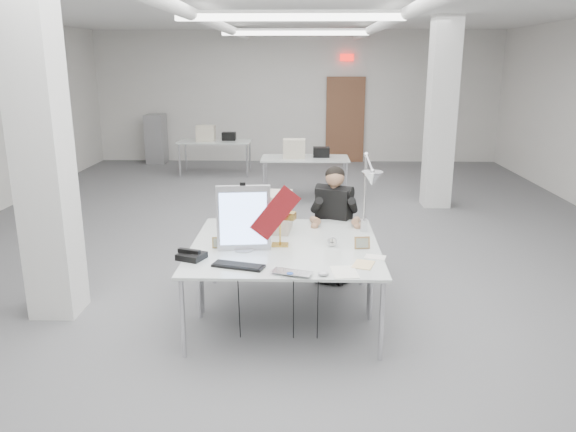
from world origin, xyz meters
The scene contains 23 objects.
room_shell centered at (0.04, 0.13, 1.69)m, with size 10.04×14.04×3.24m.
desk_main centered at (0.00, -2.50, 0.74)m, with size 1.80×0.90×0.03m, color silver.
desk_second centered at (0.00, -1.60, 0.74)m, with size 1.80×0.90×0.03m, color silver.
bg_desk_a centered at (0.20, 3.00, 0.74)m, with size 1.60×0.80×0.03m, color silver.
bg_desk_b centered at (-1.80, 5.20, 0.74)m, with size 1.60×0.80×0.03m, color silver.
filing_cabinet centered at (-3.50, 6.65, 0.60)m, with size 0.45×0.55×1.20m, color gray.
office_chair centered at (0.52, -1.03, 0.54)m, with size 0.53×0.53×1.09m, color black, non-canonical shape.
seated_person centered at (0.52, -1.08, 0.90)m, with size 0.48×0.60×0.90m, color black, non-canonical shape.
monitor centered at (-0.38, -2.22, 1.06)m, with size 0.50×0.05×0.62m, color #B1B0B5.
pennant centered at (-0.08, -2.26, 1.13)m, with size 0.50×0.01×0.21m, color maroon.
keyboard centered at (-0.38, -2.68, 0.77)m, with size 0.45×0.15×0.02m, color black.
laptop centered at (0.07, -2.89, 0.77)m, with size 0.34×0.22×0.03m, color #AAAAAE.
mouse centered at (0.34, -2.87, 0.77)m, with size 0.10×0.06×0.04m, color #B4B3B8.
bankers_lamp centered at (-0.05, -2.09, 0.94)m, with size 0.33×0.13×0.38m, color gold, non-canonical shape.
desk_phone centered at (-0.82, -2.49, 0.78)m, with size 0.22×0.20×0.06m, color black.
picture_frame_left centered at (-0.62, -2.17, 0.81)m, with size 0.14×0.01×0.11m, color #AA8C49.
picture_frame_right centered at (0.73, -2.16, 0.81)m, with size 0.15×0.01×0.12m, color #AC7F4A.
desk_clock centered at (0.45, -2.10, 0.81)m, with size 0.09×0.09×0.03m, color #BBBBC0.
paper_stack_a centered at (0.52, -2.78, 0.76)m, with size 0.21×0.30×0.01m, color white.
paper_stack_b centered at (0.70, -2.60, 0.76)m, with size 0.17×0.23×0.01m, color #FFDA98.
paper_stack_c centered at (0.83, -2.40, 0.76)m, with size 0.18×0.13×0.01m, color white.
beige_monitor centered at (-0.17, -1.58, 0.95)m, with size 0.42×0.40×0.40m, color #BBAE9B.
architect_lamp centered at (0.81, -1.83, 1.23)m, with size 0.25×0.73×0.94m, color #BCBBC0, non-canonical shape.
Camera 1 is at (0.18, -7.20, 2.47)m, focal length 35.00 mm.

